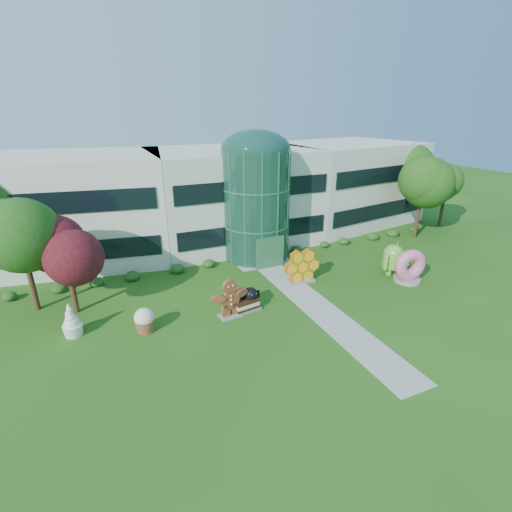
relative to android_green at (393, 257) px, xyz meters
name	(u,v)px	position (x,y,z in m)	size (l,w,h in m)	color
ground	(328,316)	(-8.85, -3.64, -1.51)	(140.00, 140.00, 0.00)	#215114
building	(232,195)	(-8.85, 14.36, 3.14)	(46.00, 15.00, 9.30)	beige
atrium	(256,205)	(-8.85, 8.36, 3.39)	(6.00, 6.00, 9.80)	#194738
walkway	(312,302)	(-8.85, -1.64, -1.49)	(2.40, 20.00, 0.04)	#9E9E93
tree_red	(69,272)	(-24.35, 3.86, 1.49)	(4.00, 4.00, 6.00)	#3F0C14
trees_backdrop	(251,210)	(-8.85, 9.36, 2.69)	(52.00, 8.00, 8.40)	#1B4A12
android_green	(393,257)	(0.00, 0.00, 0.00)	(2.67, 1.78, 3.03)	#66B439
android_black	(250,296)	(-13.22, -0.53, -0.59)	(1.62, 1.09, 1.84)	black
donut	(409,265)	(0.13, -1.68, -0.13)	(2.67, 1.28, 2.77)	#E0559E
gingerbread	(230,298)	(-14.88, -0.98, -0.13)	(2.99, 1.15, 2.76)	maroon
ice_cream_sandwich	(246,305)	(-13.62, -0.73, -1.08)	(1.95, 0.98, 0.87)	black
honeycomb	(302,267)	(-7.79, 1.70, -0.26)	(3.18, 1.14, 2.50)	#FFA919
froyo	(71,320)	(-24.51, 0.84, -0.42)	(1.27, 1.27, 2.18)	white
cupcake	(145,320)	(-20.38, -0.50, -0.71)	(1.33, 1.33, 1.60)	white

